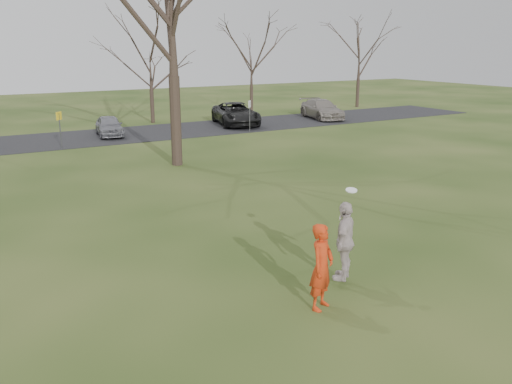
# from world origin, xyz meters

# --- Properties ---
(ground) EXTENTS (120.00, 120.00, 0.00)m
(ground) POSITION_xyz_m (0.00, 0.00, 0.00)
(ground) COLOR #1E380F
(ground) RESTS_ON ground
(parking_strip) EXTENTS (62.00, 6.50, 0.04)m
(parking_strip) POSITION_xyz_m (0.00, 25.00, 0.02)
(parking_strip) COLOR black
(parking_strip) RESTS_ON ground
(player_defender) EXTENTS (0.84, 0.74, 1.95)m
(player_defender) POSITION_xyz_m (-0.90, -0.38, 0.97)
(player_defender) COLOR red
(player_defender) RESTS_ON ground
(car_4) EXTENTS (2.04, 3.90, 1.27)m
(car_4) POSITION_xyz_m (1.51, 24.96, 0.67)
(car_4) COLOR gray
(car_4) RESTS_ON parking_strip
(car_6) EXTENTS (3.90, 6.11, 1.57)m
(car_6) POSITION_xyz_m (10.70, 25.25, 0.82)
(car_6) COLOR black
(car_6) RESTS_ON parking_strip
(car_7) EXTENTS (2.98, 5.28, 1.45)m
(car_7) POSITION_xyz_m (18.08, 24.89, 0.76)
(car_7) COLOR gray
(car_7) RESTS_ON parking_strip
(catching_play) EXTENTS (1.19, 1.06, 2.25)m
(catching_play) POSITION_xyz_m (0.30, 0.31, 1.13)
(catching_play) COLOR #BAAAA7
(catching_play) RESTS_ON ground
(sign_yellow) EXTENTS (0.35, 0.35, 2.08)m
(sign_yellow) POSITION_xyz_m (-2.00, 22.00, 1.45)
(sign_yellow) COLOR #47474C
(sign_yellow) RESTS_ON ground
(sign_white) EXTENTS (0.35, 0.35, 2.08)m
(sign_white) POSITION_xyz_m (10.00, 22.00, 1.45)
(sign_white) COLOR #47474C
(sign_white) RESTS_ON ground
(big_tree) EXTENTS (9.00, 9.00, 14.00)m
(big_tree) POSITION_xyz_m (2.00, 15.00, 7.00)
(big_tree) COLOR #352821
(big_tree) RESTS_ON ground
(small_tree_row) EXTENTS (55.00, 5.90, 8.50)m
(small_tree_row) POSITION_xyz_m (4.38, 30.06, 3.89)
(small_tree_row) COLOR #352821
(small_tree_row) RESTS_ON ground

